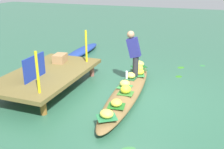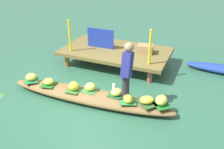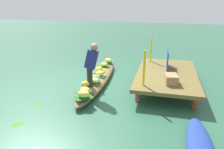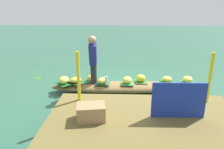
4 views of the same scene
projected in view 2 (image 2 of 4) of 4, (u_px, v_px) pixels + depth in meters
canal_water at (89, 101)px, 5.83m from camera, size 40.00×40.00×0.00m
dock_platform at (116, 52)px, 7.50m from camera, size 3.20×1.80×0.46m
vendor_boat at (88, 96)px, 5.77m from camera, size 4.09×0.84×0.25m
leaf_mat_0 at (161, 104)px, 5.25m from camera, size 0.52×0.54×0.01m
banana_bunch_0 at (161, 100)px, 5.20m from camera, size 0.27×0.33×0.19m
leaf_mat_1 at (128, 102)px, 5.31m from camera, size 0.42×0.36×0.01m
banana_bunch_1 at (128, 99)px, 5.28m from camera, size 0.30×0.32×0.17m
leaf_mat_2 at (32, 80)px, 6.20m from camera, size 0.49×0.50×0.01m
banana_bunch_2 at (31, 77)px, 6.17m from camera, size 0.27×0.29×0.17m
leaf_mat_3 at (90, 90)px, 5.76m from camera, size 0.34×0.34×0.01m
banana_bunch_3 at (90, 87)px, 5.72m from camera, size 0.25×0.26×0.18m
leaf_mat_4 at (74, 90)px, 5.77m from camera, size 0.32×0.38×0.01m
banana_bunch_4 at (74, 86)px, 5.73m from camera, size 0.34×0.34×0.20m
leaf_mat_5 at (116, 95)px, 5.56m from camera, size 0.37×0.31×0.01m
banana_bunch_5 at (116, 92)px, 5.53m from camera, size 0.34×0.34×0.16m
leaf_mat_6 at (49, 84)px, 6.01m from camera, size 0.37×0.40×0.01m
banana_bunch_6 at (49, 81)px, 5.97m from camera, size 0.29×0.28×0.15m
leaf_mat_7 at (146, 103)px, 5.29m from camera, size 0.53×0.52×0.01m
banana_bunch_7 at (147, 100)px, 5.25m from camera, size 0.39×0.38×0.15m
vendor_person at (127, 69)px, 5.16m from camera, size 0.20×0.41×1.25m
water_bottle at (114, 88)px, 5.62m from camera, size 0.07×0.07×0.23m
market_banner at (100, 38)px, 7.51m from camera, size 0.85×0.04×0.59m
railing_post_west at (70, 36)px, 7.18m from camera, size 0.06×0.06×0.95m
railing_post_east at (150, 47)px, 6.34m from camera, size 0.06×0.06×0.95m
produce_crate at (145, 49)px, 7.20m from camera, size 0.48×0.38×0.25m
drifting_plant_1 at (0, 96)px, 6.00m from camera, size 0.29×0.32×0.01m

